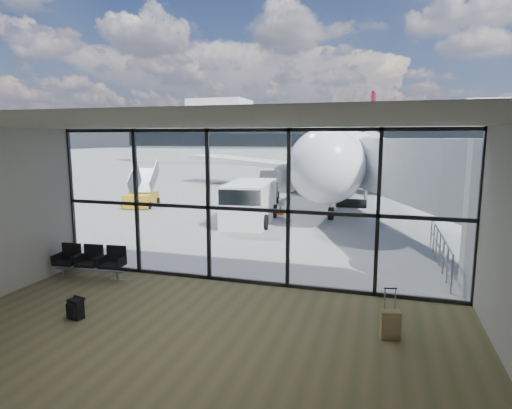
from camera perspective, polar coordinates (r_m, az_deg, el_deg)
The scene contains 21 objects.
ground at distance 51.77m, azimuth 12.51°, elevation 4.00°, with size 220.00×220.00×0.00m, color slate.
lounge_shell at distance 7.78m, azimuth -12.05°, elevation -2.98°, with size 12.02×8.01×4.51m.
glass_curtain_wall at distance 12.21m, azimuth -1.17°, elevation -0.43°, with size 12.10×0.12×4.50m.
jet_bridge at distance 18.64m, azimuth 20.35°, elevation 3.83°, with size 8.00×16.50×4.33m.
apron_railing at distance 15.49m, azimuth 23.34°, elevation -4.93°, with size 0.06×5.46×1.11m.
far_terminal at distance 73.57m, azimuth 13.44°, elevation 8.63°, with size 80.00×12.20×11.00m.
tree_0 at distance 96.63m, azimuth -13.81°, elevation 8.87°, with size 4.95×4.95×7.12m.
tree_1 at distance 93.76m, azimuth -10.61°, elevation 9.37°, with size 5.61×5.61×8.07m.
tree_2 at distance 91.19m, azimuth -7.21°, elevation 9.85°, with size 6.27×6.27×9.03m.
tree_3 at distance 88.93m, azimuth -3.61°, elevation 9.13°, with size 4.95×4.95×7.12m.
tree_4 at distance 87.05m, azimuth 0.14°, elevation 9.56°, with size 5.61×5.61×8.07m.
tree_5 at distance 85.55m, azimuth 4.06°, elevation 9.97°, with size 6.27×6.27×9.03m.
seating_row at distance 14.08m, azimuth -21.11°, elevation -6.86°, with size 2.23×0.81×0.99m.
backpack at distance 11.16m, azimuth -22.94°, elevation -12.69°, with size 0.39×0.38×0.52m.
suitcase at distance 9.77m, azimuth 17.47°, elevation -15.02°, with size 0.45×0.36×1.09m.
airliner at distance 36.05m, azimuth 13.52°, elevation 6.45°, with size 31.34×36.28×9.34m.
service_van at distance 21.25m, azimuth -0.91°, elevation 0.29°, with size 2.69×4.89×2.04m.
belt_loader at distance 29.11m, azimuth 1.48°, elevation 1.78°, with size 2.20×4.24×1.86m.
mobile_stairs at distance 27.56m, azimuth -15.01°, elevation 0.90°, with size 2.28×3.47×2.25m.
traffic_cone_b at distance 23.73m, azimuth 3.25°, elevation -0.70°, with size 0.41×0.41×0.58m.
traffic_cone_c at distance 27.23m, azimuth 10.85°, elevation 0.38°, with size 0.40×0.40×0.57m.
Camera 1 is at (3.68, -11.47, 4.22)m, focal length 30.00 mm.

